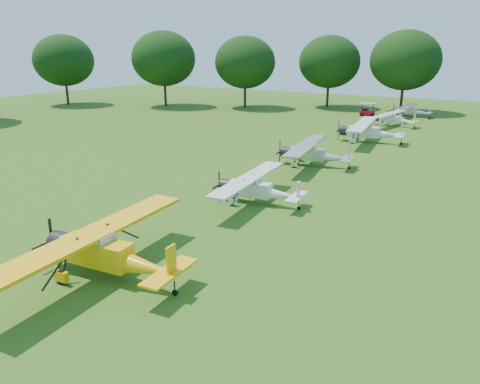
# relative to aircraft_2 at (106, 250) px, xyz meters

# --- Properties ---
(ground) EXTENTS (160.00, 160.00, 0.00)m
(ground) POSITION_rel_aircraft_2_xyz_m (-0.00, 9.37, -1.37)
(ground) COLOR #2C4C13
(ground) RESTS_ON ground
(tree_belt) EXTENTS (137.36, 130.27, 14.52)m
(tree_belt) POSITION_rel_aircraft_2_xyz_m (3.57, 9.54, 6.66)
(tree_belt) COLOR black
(tree_belt) RESTS_ON ground
(aircraft_2) EXTENTS (7.50, 11.95, 2.35)m
(aircraft_2) POSITION_rel_aircraft_2_xyz_m (0.00, 0.00, 0.00)
(aircraft_2) COLOR #FFB70A
(aircraft_2) RESTS_ON ground
(aircraft_3) EXTENTS (6.21, 9.88, 1.94)m
(aircraft_3) POSITION_rel_aircraft_2_xyz_m (0.61, 12.89, -0.24)
(aircraft_3) COLOR silver
(aircraft_3) RESTS_ON ground
(aircraft_4) EXTENTS (6.72, 10.64, 2.09)m
(aircraft_4) POSITION_rel_aircraft_2_xyz_m (-0.24, 24.66, -0.15)
(aircraft_4) COLOR silver
(aircraft_4) RESTS_ON ground
(aircraft_5) EXTENTS (7.33, 11.62, 2.28)m
(aircraft_5) POSITION_rel_aircraft_2_xyz_m (0.82, 37.94, -0.04)
(aircraft_5) COLOR silver
(aircraft_5) RESTS_ON ground
(aircraft_6) EXTENTS (5.92, 9.40, 1.85)m
(aircraft_6) POSITION_rel_aircraft_2_xyz_m (0.44, 50.68, -0.29)
(aircraft_6) COLOR silver
(aircraft_6) RESTS_ON ground
(aircraft_7) EXTENTS (5.74, 9.14, 1.80)m
(aircraft_7) POSITION_rel_aircraft_2_xyz_m (0.57, 60.78, -0.32)
(aircraft_7) COLOR silver
(aircraft_7) RESTS_ON ground
(golf_cart) EXTENTS (2.58, 2.04, 1.94)m
(golf_cart) POSITION_rel_aircraft_2_xyz_m (-5.56, 58.84, -0.72)
(golf_cart) COLOR #AD0C1F
(golf_cart) RESTS_ON ground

